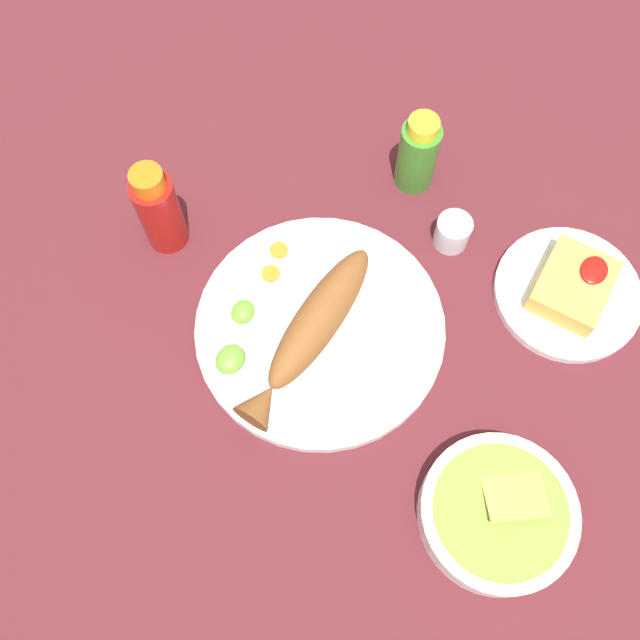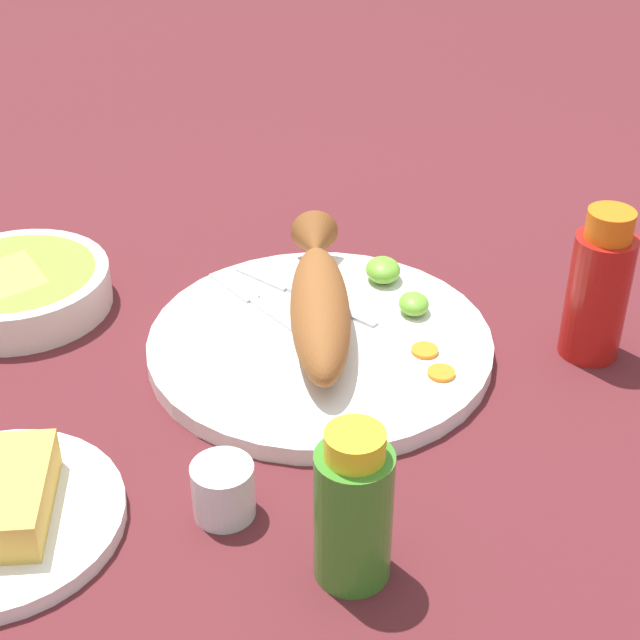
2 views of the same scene
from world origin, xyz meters
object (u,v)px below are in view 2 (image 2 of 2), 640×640
at_px(fork_near, 258,303).
at_px(hot_sauce_bottle_red, 598,289).
at_px(salt_cup, 223,493).
at_px(fried_fish, 319,300).
at_px(guacamole_bowl, 19,287).
at_px(fork_far, 296,290).
at_px(hot_sauce_bottle_green, 351,509).
at_px(main_plate, 320,344).

distance_m(fork_near, hot_sauce_bottle_red, 0.34).
relative_size(hot_sauce_bottle_red, salt_cup, 3.08).
height_order(fried_fish, hot_sauce_bottle_red, hot_sauce_bottle_red).
height_order(hot_sauce_bottle_red, guacamole_bowl, hot_sauce_bottle_red).
xyz_separation_m(fork_near, guacamole_bowl, (-0.05, -0.25, 0.00)).
bearing_deg(fork_far, fried_fish, 150.34).
distance_m(fork_far, guacamole_bowl, 0.29).
height_order(fork_near, salt_cup, salt_cup).
relative_size(fried_fish, hot_sauce_bottle_green, 2.12).
bearing_deg(salt_cup, fried_fish, 157.97).
relative_size(salt_cup, guacamole_bowl, 0.27).
xyz_separation_m(main_plate, salt_cup, (0.22, -0.10, 0.01)).
relative_size(fork_near, guacamole_bowl, 0.84).
distance_m(main_plate, hot_sauce_bottle_green, 0.29).
bearing_deg(main_plate, hot_sauce_bottle_green, -0.32).
bearing_deg(main_plate, guacamole_bowl, -109.67).
height_order(fried_fish, guacamole_bowl, fried_fish).
bearing_deg(fried_fish, fork_far, -160.87).
bearing_deg(hot_sauce_bottle_red, guacamole_bowl, -102.95).
xyz_separation_m(hot_sauce_bottle_red, hot_sauce_bottle_green, (0.27, -0.27, -0.01)).
xyz_separation_m(main_plate, fork_far, (-0.09, -0.02, 0.01)).
distance_m(hot_sauce_bottle_red, guacamole_bowl, 0.60).
bearing_deg(salt_cup, guacamole_bowl, -146.78).
height_order(main_plate, salt_cup, salt_cup).
bearing_deg(fried_fish, guacamole_bowl, -103.55).
height_order(main_plate, fork_near, fork_near).
relative_size(fork_near, hot_sauce_bottle_green, 1.20).
xyz_separation_m(fork_far, salt_cup, (0.30, -0.08, 0.00)).
height_order(main_plate, fried_fish, fried_fish).
bearing_deg(fork_near, salt_cup, 138.51).
bearing_deg(hot_sauce_bottle_green, fried_fish, 179.52).
xyz_separation_m(fork_far, hot_sauce_bottle_green, (0.37, 0.02, 0.04)).
xyz_separation_m(fork_near, salt_cup, (0.28, -0.04, 0.00)).
relative_size(fried_fish, fork_near, 1.76).
distance_m(main_plate, hot_sauce_bottle_red, 0.28).
distance_m(hot_sauce_bottle_red, salt_cup, 0.42).
bearing_deg(hot_sauce_bottle_green, fork_near, -170.77).
bearing_deg(hot_sauce_bottle_red, salt_cup, -61.57).
distance_m(main_plate, fork_far, 0.09).
bearing_deg(salt_cup, hot_sauce_bottle_red, 118.43).
bearing_deg(guacamole_bowl, hot_sauce_bottle_red, 77.05).
relative_size(fork_far, salt_cup, 2.81).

